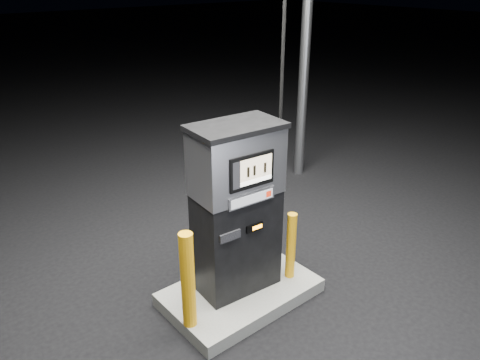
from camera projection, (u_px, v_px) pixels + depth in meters
ground at (240, 298)px, 5.10m from camera, size 80.00×80.00×0.00m
pump_island at (240, 292)px, 5.07m from camera, size 1.60×1.00×0.15m
fuel_dispenser at (237, 208)px, 4.71m from camera, size 1.02×0.61×3.76m
bollard_left at (188, 281)px, 4.31m from camera, size 0.16×0.16×1.00m
bollard_right at (291, 246)px, 5.06m from camera, size 0.13×0.13×0.78m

